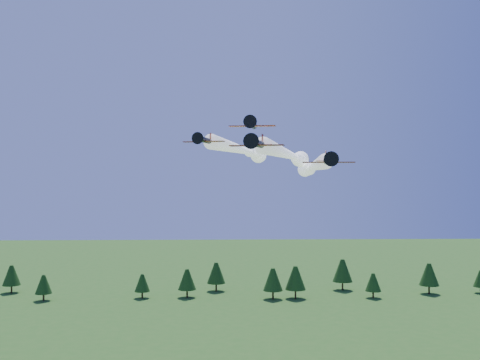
{
  "coord_description": "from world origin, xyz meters",
  "views": [
    {
      "loc": [
        -5.0,
        -81.17,
        39.63
      ],
      "look_at": [
        -2.48,
        0.0,
        40.24
      ],
      "focal_mm": 40.0,
      "sensor_mm": 36.0,
      "label": 1
    }
  ],
  "objects_px": {
    "plane_left": "(244,150)",
    "plane_lead": "(290,155)",
    "plane_right": "(313,167)",
    "plane_slot": "(252,124)"
  },
  "relations": [
    {
      "from": "plane_left",
      "to": "plane_slot",
      "type": "bearing_deg",
      "value": -72.37
    },
    {
      "from": "plane_right",
      "to": "plane_slot",
      "type": "bearing_deg",
      "value": -114.32
    },
    {
      "from": "plane_left",
      "to": "plane_right",
      "type": "distance_m",
      "value": 15.81
    },
    {
      "from": "plane_lead",
      "to": "plane_left",
      "type": "height_order",
      "value": "plane_left"
    },
    {
      "from": "plane_lead",
      "to": "plane_right",
      "type": "xyz_separation_m",
      "value": [
        5.84,
        8.17,
        -2.06
      ]
    },
    {
      "from": "plane_right",
      "to": "plane_left",
      "type": "bearing_deg",
      "value": -158.14
    },
    {
      "from": "plane_left",
      "to": "plane_lead",
      "type": "bearing_deg",
      "value": -7.08
    },
    {
      "from": "plane_lead",
      "to": "plane_slot",
      "type": "height_order",
      "value": "plane_slot"
    },
    {
      "from": "plane_lead",
      "to": "plane_right",
      "type": "height_order",
      "value": "plane_lead"
    },
    {
      "from": "plane_lead",
      "to": "plane_left",
      "type": "xyz_separation_m",
      "value": [
        -8.99,
        3.77,
        1.19
      ]
    }
  ]
}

